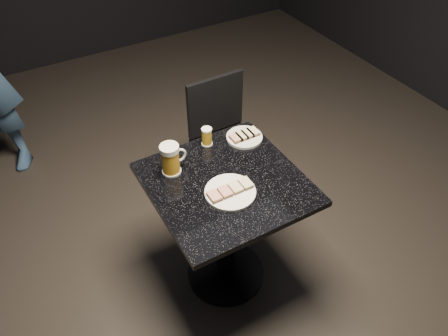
{
  "coord_description": "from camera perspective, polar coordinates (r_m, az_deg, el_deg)",
  "views": [
    {
      "loc": [
        -0.74,
        -1.27,
        2.18
      ],
      "look_at": [
        0.0,
        0.02,
        0.82
      ],
      "focal_mm": 35.0,
      "sensor_mm": 36.0,
      "label": 1
    }
  ],
  "objects": [
    {
      "name": "beer_mug",
      "position": [
        2.06,
        -6.95,
        1.18
      ],
      "size": [
        0.13,
        0.09,
        0.16
      ],
      "color": "white",
      "rests_on": "table"
    },
    {
      "name": "plate_small",
      "position": [
        2.29,
        2.68,
        4.03
      ],
      "size": [
        0.19,
        0.19,
        0.01
      ],
      "primitive_type": "cylinder",
      "color": "silver",
      "rests_on": "table"
    },
    {
      "name": "canapes_on_plate_large",
      "position": [
        1.98,
        0.82,
        -2.84
      ],
      "size": [
        0.21,
        0.07,
        0.02
      ],
      "color": "#4C3521",
      "rests_on": "plate_large"
    },
    {
      "name": "canapes_on_plate_small",
      "position": [
        2.28,
        2.69,
        4.35
      ],
      "size": [
        0.16,
        0.07,
        0.02
      ],
      "color": "#4C3521",
      "rests_on": "plate_small"
    },
    {
      "name": "table",
      "position": [
        2.23,
        0.26,
        -6.25
      ],
      "size": [
        0.7,
        0.7,
        0.75
      ],
      "color": "black",
      "rests_on": "floor"
    },
    {
      "name": "chair",
      "position": [
        2.72,
        0.07,
        4.13
      ],
      "size": [
        0.38,
        0.38,
        0.86
      ],
      "color": "black",
      "rests_on": "floor"
    },
    {
      "name": "floor",
      "position": [
        2.63,
        0.22,
        -13.6
      ],
      "size": [
        6.0,
        6.0,
        0.0
      ],
      "primitive_type": "plane",
      "color": "black",
      "rests_on": "ground"
    },
    {
      "name": "beer_tumbler",
      "position": [
        2.23,
        -2.25,
        4.13
      ],
      "size": [
        0.06,
        0.06,
        0.1
      ],
      "color": "silver",
      "rests_on": "table"
    },
    {
      "name": "plate_large",
      "position": [
        1.99,
        0.82,
        -3.17
      ],
      "size": [
        0.24,
        0.24,
        0.01
      ],
      "primitive_type": "cylinder",
      "color": "white",
      "rests_on": "table"
    }
  ]
}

